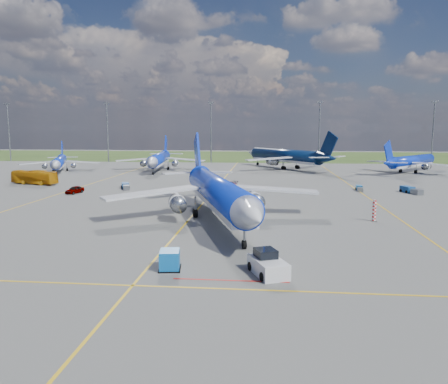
# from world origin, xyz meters

# --- Properties ---
(ground) EXTENTS (400.00, 400.00, 0.00)m
(ground) POSITION_xyz_m (0.00, 0.00, 0.00)
(ground) COLOR #555552
(ground) RESTS_ON ground
(grass_strip) EXTENTS (400.00, 80.00, 0.01)m
(grass_strip) POSITION_xyz_m (0.00, 150.00, 0.00)
(grass_strip) COLOR #2D4719
(grass_strip) RESTS_ON ground
(taxiway_lines) EXTENTS (60.25, 160.00, 0.02)m
(taxiway_lines) POSITION_xyz_m (0.17, 27.70, 0.01)
(taxiway_lines) COLOR gold
(taxiway_lines) RESTS_ON ground
(floodlight_masts) EXTENTS (202.20, 0.50, 22.70)m
(floodlight_masts) POSITION_xyz_m (10.00, 110.00, 12.56)
(floodlight_masts) COLOR slate
(floodlight_masts) RESTS_ON ground
(warning_post) EXTENTS (0.50, 0.50, 3.00)m
(warning_post) POSITION_xyz_m (26.00, 8.00, 1.50)
(warning_post) COLOR red
(warning_post) RESTS_ON ground
(bg_jet_nw) EXTENTS (35.02, 39.35, 8.51)m
(bg_jet_nw) POSITION_xyz_m (-50.52, 70.46, 0.00)
(bg_jet_nw) COLOR #0D2EBD
(bg_jet_nw) RESTS_ON ground
(bg_jet_nnw) EXTENTS (33.58, 41.84, 10.21)m
(bg_jet_nnw) POSITION_xyz_m (-21.87, 77.48, 0.00)
(bg_jet_nnw) COLOR #0D2EBD
(bg_jet_nnw) RESTS_ON ground
(bg_jet_n) EXTENTS (54.48, 56.74, 11.82)m
(bg_jet_n) POSITION_xyz_m (16.74, 87.92, 0.00)
(bg_jet_n) COLOR #071A3F
(bg_jet_n) RESTS_ON ground
(bg_jet_ne) EXTENTS (44.32, 45.35, 9.46)m
(bg_jet_ne) POSITION_xyz_m (53.63, 79.52, 0.00)
(bg_jet_ne) COLOR #0D2EBD
(bg_jet_ne) RESTS_ON ground
(main_airliner) EXTENTS (46.13, 53.14, 11.78)m
(main_airliner) POSITION_xyz_m (4.16, 6.32, 0.00)
(main_airliner) COLOR #0D2EBD
(main_airliner) RESTS_ON ground
(pushback_tug) EXTENTS (3.90, 6.39, 2.16)m
(pushback_tug) POSITION_xyz_m (11.13, -15.97, 0.87)
(pushback_tug) COLOR silver
(pushback_tug) RESTS_ON ground
(uld_container) EXTENTS (2.07, 2.45, 1.78)m
(uld_container) POSITION_xyz_m (2.14, -15.49, 0.89)
(uld_container) COLOR #0D64B8
(uld_container) RESTS_ON ground
(apron_bus) EXTENTS (11.94, 5.70, 3.24)m
(apron_bus) POSITION_xyz_m (-42.73, 42.14, 1.62)
(apron_bus) COLOR #C87E0B
(apron_bus) RESTS_ON ground
(service_car_a) EXTENTS (2.77, 4.65, 1.48)m
(service_car_a) POSITION_xyz_m (-27.19, 29.21, 0.74)
(service_car_a) COLOR #999999
(service_car_a) RESTS_ON ground
(service_car_b) EXTENTS (4.37, 2.54, 1.15)m
(service_car_b) POSITION_xyz_m (0.21, 31.48, 0.57)
(service_car_b) COLOR #999999
(service_car_b) RESTS_ON ground
(service_car_c) EXTENTS (5.37, 4.73, 1.49)m
(service_car_c) POSITION_xyz_m (2.25, 39.82, 0.75)
(service_car_c) COLOR #999999
(service_car_c) RESTS_ON ground
(baggage_tug_w) EXTENTS (1.57, 4.34, 0.95)m
(baggage_tug_w) POSITION_xyz_m (30.38, 39.05, 0.45)
(baggage_tug_w) COLOR #1A5E9D
(baggage_tug_w) RESTS_ON ground
(baggage_tug_c) EXTENTS (3.14, 5.20, 1.14)m
(baggage_tug_c) POSITION_xyz_m (-19.32, 37.10, 0.53)
(baggage_tug_c) COLOR #184993
(baggage_tug_c) RESTS_ON ground
(baggage_tug_e) EXTENTS (3.23, 5.78, 1.26)m
(baggage_tug_e) POSITION_xyz_m (39.75, 36.00, 0.59)
(baggage_tug_e) COLOR #174A8D
(baggage_tug_e) RESTS_ON ground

